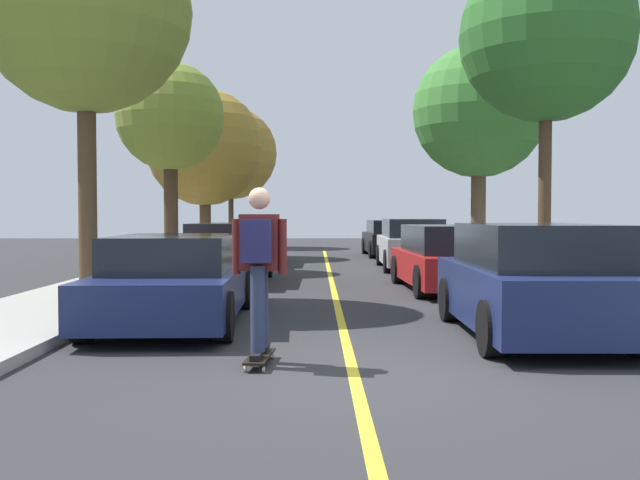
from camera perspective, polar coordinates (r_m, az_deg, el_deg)
The scene contains 17 objects.
ground at distance 7.22m, azimuth 2.70°, elevation -10.66°, with size 80.00×80.00×0.00m, color #2D2D30.
center_line at distance 11.15m, azimuth 1.60°, elevation -6.11°, with size 0.12×39.20×0.01m, color gold.
parked_car_left_nearest at distance 10.51m, azimuth -11.61°, elevation -3.22°, with size 2.05×4.56×1.29m.
parked_car_left_near at distance 16.60m, azimuth -7.44°, elevation -1.07°, with size 1.89×4.22×1.39m.
parked_car_left_far at distance 22.48m, azimuth -5.58°, elevation -0.34°, with size 1.98×4.56×1.29m.
parked_car_right_nearest at distance 9.56m, azimuth 16.72°, elevation -3.23°, with size 1.92×4.09×1.47m.
parked_car_right_near at distance 15.03m, azimuth 10.40°, elevation -1.44°, with size 2.07×4.42×1.36m.
parked_car_right_far at distance 20.75m, azimuth 7.41°, elevation -0.35°, with size 1.92×4.35×1.46m.
parked_car_right_farthest at distance 27.07m, azimuth 5.59°, elevation 0.14°, with size 1.87×4.36×1.37m.
street_tree_left_nearest at distance 13.60m, azimuth -18.40°, elevation 17.35°, with size 3.71×3.71×6.94m.
street_tree_left_near at distance 20.25m, azimuth -11.97°, elevation 9.59°, with size 2.99×2.99×5.65m.
street_tree_left_far at distance 26.16m, azimuth -9.27°, elevation 7.34°, with size 4.22×4.22×5.99m.
street_tree_left_farthest at distance 33.94m, azimuth -7.21°, elevation 6.94°, with size 4.36×4.36×6.52m.
street_tree_right_nearest at distance 15.90m, azimuth 17.79°, elevation 15.40°, with size 3.58×3.58×6.95m.
street_tree_right_near at distance 21.47m, azimuth 12.70°, elevation 10.02°, with size 3.87×3.87×6.40m.
skateboard at distance 7.59m, azimuth -4.88°, elevation -9.35°, with size 0.29×0.86×0.10m.
skateboarder at distance 7.42m, azimuth -4.95°, elevation -1.60°, with size 0.59×0.71×1.77m.
Camera 1 is at (-0.38, -7.03, 1.59)m, focal length 39.70 mm.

